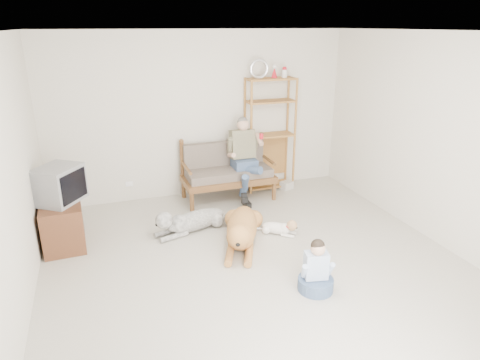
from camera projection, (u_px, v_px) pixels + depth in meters
name	position (u px, v px, depth m)	size (l,w,h in m)	color
floor	(261.00, 272.00, 5.07)	(5.50, 5.50, 0.00)	beige
ceiling	(266.00, 31.00, 4.15)	(5.50, 5.50, 0.00)	silver
wall_back	(201.00, 115.00, 7.05)	(5.00, 5.00, 0.00)	beige
wall_front	(467.00, 321.00, 2.17)	(5.00, 5.00, 0.00)	beige
wall_left	(6.00, 192.00, 3.84)	(5.50, 5.50, 0.00)	beige
wall_right	(448.00, 144.00, 5.38)	(5.50, 5.50, 0.00)	beige
loveseat	(227.00, 170.00, 7.11)	(1.50, 0.71, 0.95)	brown
man	(245.00, 164.00, 6.93)	(0.52, 0.74, 1.20)	#455A7F
etagere	(270.00, 134.00, 7.35)	(0.86, 0.38, 2.25)	#A67634
book_stack	(287.00, 185.00, 7.61)	(0.21, 0.15, 0.13)	silver
tv_stand	(62.00, 222.00, 5.65)	(0.54, 0.92, 0.60)	brown
crt_tv	(59.00, 185.00, 5.47)	(0.70, 0.72, 0.47)	gray
wall_outlet	(129.00, 184.00, 7.01)	(0.12, 0.02, 0.08)	white
golden_retriever	(241.00, 229.00, 5.67)	(0.82, 1.57, 0.50)	#BD8141
shaggy_dog	(189.00, 221.00, 6.02)	(1.27, 0.56, 0.39)	white
terrier	(281.00, 228.00, 5.95)	(0.52, 0.45, 0.23)	white
child	(316.00, 272.00, 4.66)	(0.39, 0.39, 0.62)	#455A7F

